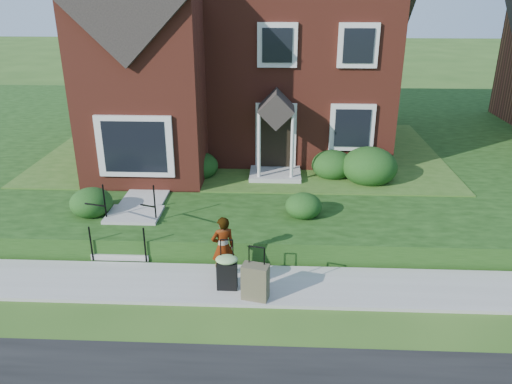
# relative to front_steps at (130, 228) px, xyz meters

# --- Properties ---
(ground) EXTENTS (120.00, 120.00, 0.00)m
(ground) POSITION_rel_front_steps_xyz_m (2.50, -1.84, -0.47)
(ground) COLOR #2D5119
(ground) RESTS_ON ground
(sidewalk) EXTENTS (60.00, 1.60, 0.08)m
(sidewalk) POSITION_rel_front_steps_xyz_m (2.50, -1.84, -0.43)
(sidewalk) COLOR #9E9B93
(sidewalk) RESTS_ON ground
(terrace) EXTENTS (44.00, 20.00, 0.60)m
(terrace) POSITION_rel_front_steps_xyz_m (6.50, 9.06, -0.17)
(terrace) COLOR black
(terrace) RESTS_ON ground
(walkway) EXTENTS (1.20, 6.00, 0.06)m
(walkway) POSITION_rel_front_steps_xyz_m (0.00, 3.16, 0.16)
(walkway) COLOR #9E9B93
(walkway) RESTS_ON terrace
(main_house) EXTENTS (10.40, 10.20, 9.40)m
(main_house) POSITION_rel_front_steps_xyz_m (2.29, 7.76, 4.79)
(main_house) COLOR maroon
(main_house) RESTS_ON terrace
(front_steps) EXTENTS (1.40, 2.02, 1.50)m
(front_steps) POSITION_rel_front_steps_xyz_m (0.00, 0.00, 0.00)
(front_steps) COLOR #9E9B93
(front_steps) RESTS_ON ground
(foundation_shrubs) EXTENTS (9.81, 4.39, 1.19)m
(foundation_shrubs) POSITION_rel_front_steps_xyz_m (3.61, 2.96, 0.61)
(foundation_shrubs) COLOR black
(foundation_shrubs) RESTS_ON terrace
(woman) EXTENTS (0.63, 0.53, 1.47)m
(woman) POSITION_rel_front_steps_xyz_m (2.58, -1.53, 0.34)
(woman) COLOR #999999
(woman) RESTS_ON sidewalk
(suitcase_black) EXTENTS (0.49, 0.40, 1.17)m
(suitcase_black) POSITION_rel_front_steps_xyz_m (2.71, -2.05, 0.06)
(suitcase_black) COLOR black
(suitcase_black) RESTS_ON sidewalk
(suitcase_olive) EXTENTS (0.61, 0.43, 1.20)m
(suitcase_olive) POSITION_rel_front_steps_xyz_m (3.35, -2.40, 0.01)
(suitcase_olive) COLOR brown
(suitcase_olive) RESTS_ON sidewalk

